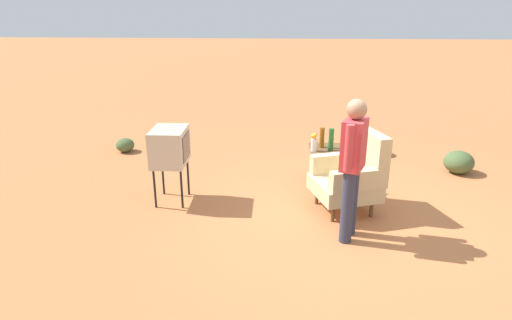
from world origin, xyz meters
TOP-DOWN VIEW (x-y plane):
  - ground_plane at (0.00, 0.00)m, footprint 60.00×60.00m
  - armchair at (-0.30, 0.08)m, footprint 0.96×0.98m
  - side_table at (-1.06, -0.15)m, footprint 0.56×0.56m
  - tv_on_stand at (-0.43, -2.32)m, footprint 0.60×0.46m
  - person_standing at (0.46, -0.06)m, footprint 0.54×0.34m
  - bottle_wine_green at (-0.97, -0.14)m, footprint 0.07×0.07m
  - bottle_tall_amber at (-1.10, -0.26)m, footprint 0.07×0.07m
  - flower_vase at (-0.92, -0.38)m, footprint 0.15×0.10m
  - shrub_near at (-2.48, -3.70)m, footprint 0.33×0.33m
  - shrub_far at (-1.75, 2.01)m, footprint 0.47×0.47m
  - shrub_lone at (-2.60, 0.87)m, footprint 0.38×0.38m

SIDE VIEW (x-z plane):
  - ground_plane at x=0.00m, z-range 0.00..0.00m
  - shrub_near at x=-2.48m, z-range 0.00..0.26m
  - shrub_lone at x=-2.60m, z-range 0.00..0.29m
  - shrub_far at x=-1.75m, z-range 0.00..0.36m
  - armchair at x=-0.30m, z-range -0.03..1.03m
  - side_table at x=-1.06m, z-range 0.21..0.81m
  - flower_vase at x=-0.92m, z-range 0.61..0.88m
  - bottle_tall_amber at x=-1.10m, z-range 0.60..0.90m
  - bottle_wine_green at x=-0.97m, z-range 0.60..0.92m
  - tv_on_stand at x=-0.43m, z-range 0.27..1.30m
  - person_standing at x=0.46m, z-range 0.12..1.76m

